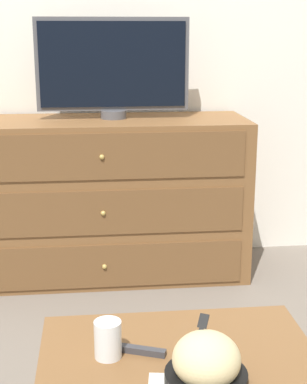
# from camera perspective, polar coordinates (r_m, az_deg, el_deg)

# --- Properties ---
(ground_plane) EXTENTS (12.00, 12.00, 0.00)m
(ground_plane) POSITION_cam_1_polar(r_m,az_deg,el_deg) (3.47, -7.25, -5.97)
(ground_plane) COLOR #70665B
(wall_back) EXTENTS (12.00, 0.05, 2.60)m
(wall_back) POSITION_cam_1_polar(r_m,az_deg,el_deg) (3.26, -8.04, 16.00)
(wall_back) COLOR white
(wall_back) RESTS_ON ground_plane
(dresser) EXTENTS (1.49, 0.52, 0.83)m
(dresser) POSITION_cam_1_polar(r_m,az_deg,el_deg) (3.07, -5.00, -0.64)
(dresser) COLOR brown
(dresser) RESTS_ON ground_plane
(tv) EXTENTS (0.76, 0.13, 0.50)m
(tv) POSITION_cam_1_polar(r_m,az_deg,el_deg) (2.99, -3.99, 12.06)
(tv) COLOR #515156
(tv) RESTS_ON dresser
(coffee_table) EXTENTS (0.74, 0.55, 0.43)m
(coffee_table) POSITION_cam_1_polar(r_m,az_deg,el_deg) (1.65, 2.58, -17.93)
(coffee_table) COLOR brown
(coffee_table) RESTS_ON ground_plane
(takeout_bowl) EXTENTS (0.20, 0.20, 0.16)m
(takeout_bowl) POSITION_cam_1_polar(r_m,az_deg,el_deg) (1.49, 5.14, -16.28)
(takeout_bowl) COLOR black
(takeout_bowl) RESTS_ON coffee_table
(drink_cup) EXTENTS (0.07, 0.07, 0.10)m
(drink_cup) POSITION_cam_1_polar(r_m,az_deg,el_deg) (1.60, -4.44, -14.25)
(drink_cup) COLOR #9E6638
(drink_cup) RESTS_ON coffee_table
(remote_control) EXTENTS (0.16, 0.08, 0.02)m
(remote_control) POSITION_cam_1_polar(r_m,az_deg,el_deg) (1.63, -1.71, -15.04)
(remote_control) COLOR #38383D
(remote_control) RESTS_ON coffee_table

